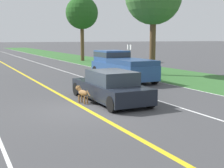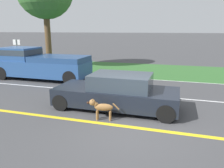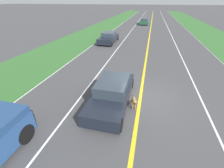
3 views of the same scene
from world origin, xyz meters
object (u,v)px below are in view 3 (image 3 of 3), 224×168
Objects in this scene: ego_car at (112,93)px; car_trailing_near at (109,38)px; car_trailing_mid at (144,21)px; dog at (134,101)px.

ego_car reaches higher than car_trailing_near.
car_trailing_near is 1.06× the size of car_trailing_mid.
ego_car is 1.10× the size of car_trailing_mid.
ego_car is 1.28m from dog.
ego_car is 4.24× the size of dog.
ego_car is 31.97m from car_trailing_mid.
ego_car is at bearing 90.36° from car_trailing_mid.
dog is 0.26× the size of car_trailing_mid.
ego_car reaches higher than car_trailing_mid.
car_trailing_near is (5.04, -13.46, 0.18)m from dog.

